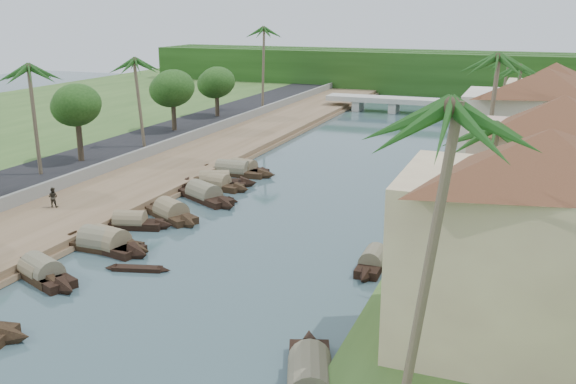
% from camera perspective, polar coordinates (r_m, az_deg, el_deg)
% --- Properties ---
extents(ground, '(220.00, 220.00, 0.00)m').
position_cam_1_polar(ground, '(39.10, -8.98, -8.68)').
color(ground, '#385055').
rests_on(ground, ground).
extents(left_bank, '(10.00, 180.00, 0.80)m').
position_cam_1_polar(left_bank, '(63.08, -12.58, 1.11)').
color(left_bank, brown).
rests_on(left_bank, ground).
extents(right_bank, '(16.00, 180.00, 1.20)m').
position_cam_1_polar(right_bank, '(52.89, 20.96, -2.24)').
color(right_bank, '#355522').
rests_on(right_bank, ground).
extents(road, '(8.00, 180.00, 1.40)m').
position_cam_1_polar(road, '(68.00, -18.58, 1.99)').
color(road, black).
rests_on(road, ground).
extents(retaining_wall, '(0.40, 180.00, 1.10)m').
position_cam_1_polar(retaining_wall, '(65.23, -15.71, 2.24)').
color(retaining_wall, gray).
rests_on(retaining_wall, left_bank).
extents(treeline, '(120.00, 14.00, 8.00)m').
position_cam_1_polar(treeline, '(132.37, 13.35, 10.30)').
color(treeline, '#193A0F').
rests_on(treeline, ground).
extents(bridge, '(28.00, 4.00, 2.40)m').
position_cam_1_polar(bridge, '(105.15, 11.05, 7.80)').
color(bridge, '#ACACA1').
rests_on(bridge, ground).
extents(building_near, '(14.85, 14.85, 10.20)m').
position_cam_1_polar(building_near, '(30.18, 21.35, -4.12)').
color(building_near, beige).
rests_on(building_near, right_bank).
extents(building_mid, '(14.11, 14.11, 9.70)m').
position_cam_1_polar(building_mid, '(45.69, 22.76, 2.02)').
color(building_mid, tan).
rests_on(building_mid, right_bank).
extents(building_far, '(15.59, 15.59, 10.20)m').
position_cam_1_polar(building_far, '(59.35, 21.64, 5.36)').
color(building_far, silver).
rests_on(building_far, right_bank).
extents(building_distant, '(12.62, 12.62, 9.20)m').
position_cam_1_polar(building_distant, '(79.23, 22.40, 7.33)').
color(building_distant, beige).
rests_on(building_distant, right_bank).
extents(sampan_3, '(7.87, 4.54, 2.13)m').
position_cam_1_polar(sampan_3, '(42.91, -20.99, -6.70)').
color(sampan_3, black).
rests_on(sampan_3, ground).
extents(sampan_4, '(6.17, 3.55, 1.81)m').
position_cam_1_polar(sampan_4, '(43.14, -21.46, -6.65)').
color(sampan_4, black).
rests_on(sampan_4, ground).
extents(sampan_5, '(7.78, 3.35, 2.40)m').
position_cam_1_polar(sampan_5, '(46.49, -15.65, -4.46)').
color(sampan_5, black).
rests_on(sampan_5, ground).
extents(sampan_6, '(8.02, 2.14, 2.37)m').
position_cam_1_polar(sampan_6, '(46.74, -16.23, -4.39)').
color(sampan_6, black).
rests_on(sampan_6, ground).
extents(sampan_7, '(7.00, 3.19, 1.88)m').
position_cam_1_polar(sampan_7, '(50.58, -13.85, -2.67)').
color(sampan_7, black).
rests_on(sampan_7, ground).
extents(sampan_8, '(7.30, 5.15, 2.28)m').
position_cam_1_polar(sampan_8, '(52.18, -10.34, -1.87)').
color(sampan_8, black).
rests_on(sampan_8, ground).
extents(sampan_9, '(8.86, 5.96, 2.30)m').
position_cam_1_polar(sampan_9, '(56.79, -7.48, -0.27)').
color(sampan_9, black).
rests_on(sampan_9, ground).
extents(sampan_10, '(7.57, 2.39, 2.08)m').
position_cam_1_polar(sampan_10, '(60.19, -6.47, 0.70)').
color(sampan_10, black).
rests_on(sampan_10, ground).
extents(sampan_11, '(8.18, 4.98, 2.33)m').
position_cam_1_polar(sampan_11, '(60.72, -6.52, 0.84)').
color(sampan_11, black).
rests_on(sampan_11, ground).
extents(sampan_12, '(9.48, 2.15, 2.23)m').
position_cam_1_polar(sampan_12, '(64.93, -4.94, 1.88)').
color(sampan_12, black).
rests_on(sampan_12, ground).
extents(sampan_13, '(7.54, 2.80, 2.05)m').
position_cam_1_polar(sampan_13, '(65.75, -3.98, 2.08)').
color(sampan_13, black).
rests_on(sampan_13, ground).
extents(sampan_14, '(4.88, 9.53, 2.29)m').
position_cam_1_polar(sampan_14, '(29.47, 1.97, -16.39)').
color(sampan_14, black).
rests_on(sampan_14, ground).
extents(sampan_15, '(1.62, 6.54, 1.81)m').
position_cam_1_polar(sampan_15, '(42.22, 7.57, -6.11)').
color(sampan_15, black).
rests_on(sampan_15, ground).
extents(sampan_16, '(3.46, 7.29, 1.82)m').
position_cam_1_polar(sampan_16, '(54.58, 10.57, -1.09)').
color(sampan_16, black).
rests_on(sampan_16, ground).
extents(canoe_1, '(4.42, 1.85, 0.71)m').
position_cam_1_polar(canoe_1, '(42.53, -13.24, -6.69)').
color(canoe_1, black).
rests_on(canoe_1, ground).
extents(canoe_2, '(5.77, 1.62, 0.83)m').
position_cam_1_polar(canoe_2, '(57.13, -6.79, -0.47)').
color(canoe_2, black).
rests_on(canoe_2, ground).
extents(palm_0, '(3.20, 3.20, 13.62)m').
position_cam_1_polar(palm_0, '(21.04, 12.00, 6.81)').
color(palm_0, brown).
rests_on(palm_0, ground).
extents(palm_1, '(3.20, 3.20, 10.45)m').
position_cam_1_polar(palm_1, '(36.40, 17.31, 5.31)').
color(palm_1, brown).
rests_on(palm_1, ground).
extents(palm_2, '(3.20, 3.20, 13.08)m').
position_cam_1_polar(palm_2, '(52.13, 17.83, 11.11)').
color(palm_2, brown).
rests_on(palm_2, ground).
extents(palm_3, '(3.20, 3.20, 11.02)m').
position_cam_1_polar(palm_3, '(68.51, 19.50, 10.30)').
color(palm_3, brown).
rests_on(palm_3, ground).
extents(palm_5, '(3.20, 3.20, 11.39)m').
position_cam_1_polar(palm_5, '(62.34, -22.01, 10.09)').
color(palm_5, brown).
rests_on(palm_5, ground).
extents(palm_6, '(3.20, 3.20, 11.02)m').
position_cam_1_polar(palm_6, '(72.01, -13.19, 11.18)').
color(palm_6, brown).
rests_on(palm_6, ground).
extents(palm_7, '(3.20, 3.20, 10.42)m').
position_cam_1_polar(palm_7, '(87.22, 18.64, 11.04)').
color(palm_7, brown).
rests_on(palm_7, ground).
extents(palm_8, '(3.20, 3.20, 13.56)m').
position_cam_1_polar(palm_8, '(97.67, -2.32, 14.17)').
color(palm_8, brown).
rests_on(palm_8, ground).
extents(tree_3, '(4.71, 4.71, 7.54)m').
position_cam_1_polar(tree_3, '(67.17, -18.28, 7.25)').
color(tree_3, '#443727').
rests_on(tree_3, ground).
extents(tree_4, '(5.24, 5.24, 7.37)m').
position_cam_1_polar(tree_4, '(81.89, -10.23, 8.99)').
color(tree_4, '#443727').
rests_on(tree_4, ground).
extents(tree_5, '(4.94, 4.94, 6.75)m').
position_cam_1_polar(tree_5, '(92.18, -6.38, 9.59)').
color(tree_5, '#443727').
rests_on(tree_5, ground).
extents(person_far, '(0.92, 0.79, 1.63)m').
position_cam_1_polar(person_far, '(54.80, -20.16, -0.43)').
color(person_far, '#2E2A20').
rests_on(person_far, left_bank).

